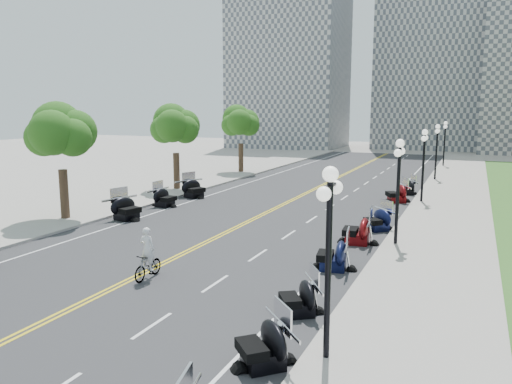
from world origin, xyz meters
The scene contains 46 objects.
ground centered at (0.00, 0.00, 0.00)m, with size 160.00×160.00×0.00m, color gray.
road centered at (0.00, 10.00, 0.00)m, with size 16.00×90.00×0.01m, color #333335.
centerline_yellow_a centered at (-0.12, 10.00, 0.01)m, with size 0.12×90.00×0.00m, color yellow.
centerline_yellow_b centered at (0.12, 10.00, 0.01)m, with size 0.12×90.00×0.00m, color yellow.
edge_line_north centered at (6.40, 10.00, 0.01)m, with size 0.12×90.00×0.00m, color white.
edge_line_south centered at (-6.40, 10.00, 0.01)m, with size 0.12×90.00×0.00m, color white.
lane_dash_4 centered at (3.20, -8.00, 0.01)m, with size 0.12×2.00×0.00m, color white.
lane_dash_5 centered at (3.20, -4.00, 0.01)m, with size 0.12×2.00×0.00m, color white.
lane_dash_6 centered at (3.20, 0.00, 0.01)m, with size 0.12×2.00×0.00m, color white.
lane_dash_7 centered at (3.20, 4.00, 0.01)m, with size 0.12×2.00×0.00m, color white.
lane_dash_8 centered at (3.20, 8.00, 0.01)m, with size 0.12×2.00×0.00m, color white.
lane_dash_9 centered at (3.20, 12.00, 0.01)m, with size 0.12×2.00×0.00m, color white.
lane_dash_10 centered at (3.20, 16.00, 0.01)m, with size 0.12×2.00×0.00m, color white.
lane_dash_11 centered at (3.20, 20.00, 0.01)m, with size 0.12×2.00×0.00m, color white.
lane_dash_12 centered at (3.20, 24.00, 0.01)m, with size 0.12×2.00×0.00m, color white.
lane_dash_13 centered at (3.20, 28.00, 0.01)m, with size 0.12×2.00×0.00m, color white.
lane_dash_14 centered at (3.20, 32.00, 0.01)m, with size 0.12×2.00×0.00m, color white.
lane_dash_15 centered at (3.20, 36.00, 0.01)m, with size 0.12×2.00×0.00m, color white.
lane_dash_16 centered at (3.20, 40.00, 0.01)m, with size 0.12×2.00×0.00m, color white.
lane_dash_17 centered at (3.20, 44.00, 0.01)m, with size 0.12×2.00×0.00m, color white.
lane_dash_18 centered at (3.20, 48.00, 0.01)m, with size 0.12×2.00×0.00m, color white.
lane_dash_19 centered at (3.20, 52.00, 0.01)m, with size 0.12×2.00×0.00m, color white.
sidewalk_north centered at (10.50, 10.00, 0.07)m, with size 5.00×90.00×0.15m, color #9E9991.
sidewalk_south centered at (-10.50, 10.00, 0.07)m, with size 5.00×90.00×0.15m, color #9E9991.
distant_block_a centered at (-18.00, 62.00, 13.00)m, with size 18.00×14.00×26.00m, color gray.
distant_block_b centered at (4.00, 68.00, 15.00)m, with size 16.00×12.00×30.00m, color gray.
street_lamp_1 centered at (8.60, -8.00, 2.60)m, with size 0.50×1.20×4.90m, color black, non-canonical shape.
street_lamp_2 centered at (8.60, 4.00, 2.60)m, with size 0.50×1.20×4.90m, color black, non-canonical shape.
street_lamp_3 centered at (8.60, 16.00, 2.60)m, with size 0.50×1.20×4.90m, color black, non-canonical shape.
street_lamp_4 centered at (8.60, 28.00, 2.60)m, with size 0.50×1.20×4.90m, color black, non-canonical shape.
street_lamp_5 centered at (8.60, 40.00, 2.60)m, with size 0.50×1.20×4.90m, color black, non-canonical shape.
tree_2 centered at (-10.00, 2.00, 4.75)m, with size 4.80×4.80×9.20m, color #235619, non-canonical shape.
tree_3 centered at (-10.00, 14.00, 4.75)m, with size 4.80×4.80×9.20m, color #235619, non-canonical shape.
tree_4 centered at (-10.00, 26.00, 4.75)m, with size 4.80×4.80×9.20m, color #235619, non-canonical shape.
motorcycle_n_3 centered at (7.20, -8.87, 0.66)m, with size 1.88×1.88×1.32m, color black, non-canonical shape.
motorcycle_n_4 centered at (6.96, -5.41, 0.62)m, with size 1.77×1.77×1.24m, color black, non-canonical shape.
motorcycle_n_5 centered at (6.78, -0.57, 0.69)m, with size 1.98×1.98×1.39m, color black, non-canonical shape.
motorcycle_n_6 centered at (6.82, 3.75, 0.74)m, with size 2.12×2.12×1.49m, color #590A0C, non-canonical shape.
motorcycle_n_7 centered at (7.23, 6.85, 0.66)m, with size 1.89×1.89×1.32m, color black, non-canonical shape.
motorcycle_n_9 centered at (6.97, 15.68, 0.72)m, with size 2.05×2.05×1.43m, color #590A0C, non-canonical shape.
motorcycle_n_10 centered at (7.19, 19.26, 0.63)m, with size 1.79×1.79×1.26m, color black, non-canonical shape.
motorcycle_s_6 centered at (-6.77, 3.52, 0.76)m, with size 2.18×2.18×1.52m, color black, non-canonical shape.
motorcycle_s_7 centered at (-6.99, 7.82, 0.69)m, with size 1.98×1.98×1.39m, color black, non-canonical shape.
motorcycle_s_8 centered at (-6.98, 11.56, 0.75)m, with size 2.15×2.15×1.50m, color black, non-canonical shape.
bicycle centered at (0.58, -4.55, 0.51)m, with size 0.48×1.71×1.03m, color #A51414.
cyclist_rider centered at (0.58, -4.55, 1.88)m, with size 0.62×0.41×1.69m, color silver.
Camera 1 is at (11.77, -19.71, 6.47)m, focal length 35.00 mm.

